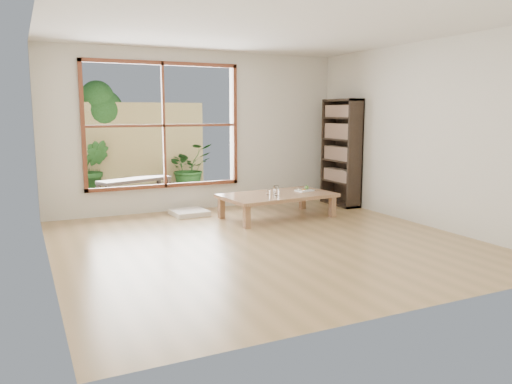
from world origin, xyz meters
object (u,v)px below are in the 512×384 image
Objects in this scene: low_table at (277,197)px; food_tray at (305,190)px; garden_bench at (135,182)px; bookshelf at (341,153)px.

low_table is 6.09× the size of food_tray.
food_tray is at bearing -64.39° from garden_bench.
food_tray reaches higher than garden_bench.
bookshelf is 6.27× the size of food_tray.
low_table is 2.78m from garden_bench.
low_table is 0.54m from food_tray.
garden_bench is at bearing 152.01° from bookshelf.
low_table is at bearing -162.31° from bookshelf.
low_table is at bearing -72.83° from garden_bench.
food_tray is 3.09m from garden_bench.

